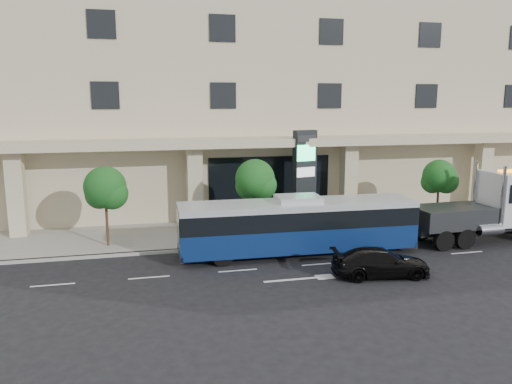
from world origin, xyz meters
TOP-DOWN VIEW (x-y plane):
  - ground at (0.00, 0.00)m, footprint 120.00×120.00m
  - sidewalk at (0.00, 5.00)m, footprint 120.00×6.00m
  - curb at (0.00, 2.00)m, footprint 120.00×0.30m
  - convention_center at (-0.00, 15.42)m, footprint 60.00×17.60m
  - tree_left at (-9.97, 3.59)m, footprint 2.27×2.20m
  - tree_mid at (-1.97, 3.59)m, footprint 2.28×2.20m
  - tree_right at (9.53, 3.59)m, footprint 2.10×2.00m
  - city_bus at (-0.57, 0.25)m, footprint 12.02×2.80m
  - tow_truck at (10.59, 0.22)m, footprint 9.53×2.59m
  - black_sedan at (2.04, -3.65)m, footprint 4.53×2.34m
  - signage_pylon at (1.58, 5.65)m, footprint 1.52×0.86m

SIDE VIEW (x-z plane):
  - ground at x=0.00m, z-range 0.00..0.00m
  - sidewalk at x=0.00m, z-range 0.00..0.15m
  - curb at x=0.00m, z-range 0.00..0.15m
  - black_sedan at x=2.04m, z-range 0.00..1.25m
  - city_bus at x=-0.57m, z-range 0.03..3.06m
  - tow_truck at x=10.59m, z-range -0.38..3.95m
  - tree_right at x=9.53m, z-range 1.01..5.06m
  - signage_pylon at x=1.58m, z-range 0.20..6.00m
  - tree_left at x=-9.97m, z-range 1.00..5.22m
  - tree_mid at x=-1.97m, z-range 1.07..5.45m
  - convention_center at x=0.00m, z-range -0.03..19.97m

